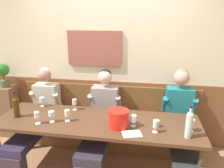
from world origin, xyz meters
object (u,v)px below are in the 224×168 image
dining_table (97,126)px  water_tumbler_right (156,124)px  wine_glass_mid_right (67,113)px  person_right_seat (181,123)px  wine_glass_near_bucket (74,102)px  wine_bottle_clear_water (16,107)px  person_center_right_seat (101,119)px  wine_glass_mid_left (156,125)px  ice_bucket (119,118)px  person_left_seat (38,114)px  wall_bench (107,128)px  wine_glass_right_end (37,115)px  wine_glass_center_rear (133,119)px  wine_glass_left_end (51,114)px  wine_bottle_green_tall (189,124)px  potted_plant (3,73)px  wine_glass_by_bottle (191,123)px  wine_glass_center_front (42,100)px

dining_table → water_tumbler_right: size_ratio=30.43×
wine_glass_mid_right → dining_table: bearing=12.5°
person_right_seat → wine_glass_near_bucket: person_right_seat is taller
wine_bottle_clear_water → person_center_right_seat: bearing=20.5°
person_right_seat → wine_glass_mid_left: size_ratio=8.97×
ice_bucket → wine_bottle_clear_water: size_ratio=0.69×
person_left_seat → wine_glass_near_bucket: (0.59, -0.05, 0.24)m
dining_table → wine_glass_mid_left: bearing=-13.2°
wall_bench → dining_table: bearing=-90.0°
person_left_seat → wine_glass_mid_right: size_ratio=8.36×
wine_glass_right_end → wine_glass_center_rear: bearing=6.3°
wine_glass_near_bucket → water_tumbler_right: 1.14m
ice_bucket → wine_glass_left_end: (-0.82, -0.02, -0.00)m
dining_table → person_center_right_seat: person_center_right_seat is taller
wine_bottle_green_tall → wine_glass_near_bucket: (-1.42, 0.47, -0.05)m
ice_bucket → wine_glass_left_end: bearing=-178.4°
person_center_right_seat → wine_glass_mid_left: 0.89m
person_center_right_seat → potted_plant: potted_plant is taller
person_center_right_seat → wine_glass_by_bottle: person_center_right_seat is taller
wine_glass_center_front → wine_glass_near_bucket: 0.50m
dining_table → wine_glass_by_bottle: size_ratio=17.44×
person_left_seat → wine_bottle_clear_water: size_ratio=3.61×
wine_glass_center_front → wine_bottle_clear_water: bearing=-113.8°
ice_bucket → person_left_seat: bearing=161.7°
dining_table → potted_plant: bearing=158.4°
wine_glass_left_end → wine_glass_near_bucket: wine_glass_near_bucket is taller
wine_bottle_clear_water → potted_plant: bearing=132.1°
wine_bottle_green_tall → wine_glass_center_rear: wine_bottle_green_tall is taller
wine_glass_mid_right → wine_glass_center_rear: bearing=0.2°
person_right_seat → wine_bottle_green_tall: size_ratio=3.59×
wine_glass_center_front → wine_glass_near_bucket: bearing=-4.1°
wine_glass_by_bottle → person_left_seat: bearing=169.5°
wine_glass_right_end → wine_glass_by_bottle: bearing=4.1°
wine_glass_mid_left → wine_glass_right_end: size_ratio=0.95×
wine_glass_by_bottle → water_tumbler_right: bearing=174.9°
person_center_right_seat → ice_bucket: (0.30, -0.41, 0.23)m
dining_table → ice_bucket: bearing=-20.0°
person_right_seat → potted_plant: (-2.76, 0.36, 0.47)m
wine_bottle_clear_water → wine_glass_center_rear: (1.49, -0.00, -0.04)m
wine_bottle_clear_water → wine_glass_mid_right: (0.68, -0.01, -0.04)m
potted_plant → wine_bottle_clear_water: bearing=-47.9°
water_tumbler_right → person_center_right_seat: bearing=155.0°
wine_bottle_clear_water → wine_bottle_green_tall: wine_bottle_green_tall is taller
wine_glass_left_end → person_center_right_seat: bearing=40.1°
wine_bottle_green_tall → wine_glass_center_front: (-1.92, 0.51, -0.07)m
wine_glass_by_bottle → potted_plant: bearing=165.1°
wine_glass_mid_left → wine_glass_mid_right: 1.06m
wine_glass_left_end → person_right_seat: bearing=15.5°
wine_glass_center_front → wine_bottle_green_tall: bearing=-14.8°
dining_table → ice_bucket: (0.29, -0.10, 0.18)m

